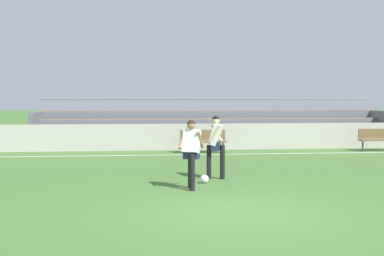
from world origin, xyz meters
name	(u,v)px	position (x,y,z in m)	size (l,w,h in m)	color
ground_plane	(238,213)	(0.00, 0.00, 0.00)	(160.00, 160.00, 0.00)	#477033
field_line_sideline	(187,155)	(0.00, 10.06, 0.00)	(44.00, 0.12, 0.01)	white
sideline_wall	(182,137)	(0.00, 11.87, 0.54)	(48.00, 0.16, 1.09)	#BCB7AD
bleacher_stand	(215,126)	(1.73, 14.23, 0.86)	(16.34, 2.90, 2.12)	#897051
bench_far_right	(380,138)	(8.03, 10.66, 0.55)	(1.80, 0.40, 0.90)	brown
bench_near_bin	(203,139)	(0.70, 10.66, 0.55)	(1.80, 0.40, 0.90)	brown
player_white_on_ball	(191,148)	(-0.61, 2.62, 0.99)	(0.66, 0.50, 1.66)	black
player_white_challenging	(216,141)	(0.21, 4.12, 1.02)	(0.49, 0.58, 1.70)	black
soccer_ball	(205,179)	(-0.18, 3.45, 0.11)	(0.22, 0.22, 0.22)	white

